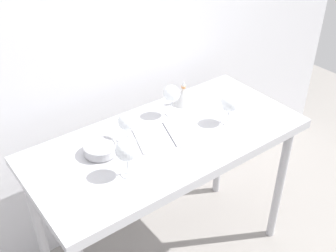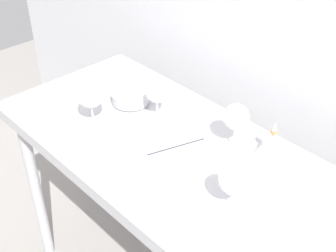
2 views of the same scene
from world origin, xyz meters
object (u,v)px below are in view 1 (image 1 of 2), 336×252
wine_glass_far_left (127,123)px  tasting_bowl (100,149)px  decanter_funnel (183,96)px  wine_glass_near_left (127,151)px  open_notebook (170,135)px  tasting_sheet_upper (220,102)px  wine_glass_near_right (229,104)px  wine_glass_far_right (172,94)px

wine_glass_far_left → tasting_bowl: size_ratio=1.00×
wine_glass_far_left → decanter_funnel: wine_glass_far_left is taller
wine_glass_near_left → open_notebook: (0.32, 0.12, -0.12)m
wine_glass_near_left → decanter_funnel: (0.57, 0.33, -0.08)m
tasting_sheet_upper → decanter_funnel: size_ratio=1.89×
wine_glass_far_left → tasting_sheet_upper: (0.62, 0.01, -0.11)m
wine_glass_near_left → decanter_funnel: bearing=29.8°
wine_glass_near_left → wine_glass_near_right: 0.64m
wine_glass_near_right → wine_glass_far_right: wine_glass_far_right is taller
wine_glass_far_left → open_notebook: wine_glass_far_left is taller
open_notebook → tasting_bowl: 0.35m
open_notebook → tasting_bowl: bearing=-175.1°
wine_glass_far_right → decanter_funnel: 0.15m
wine_glass_near_left → decanter_funnel: wine_glass_near_left is taller
wine_glass_near_left → wine_glass_far_right: bearing=31.5°
wine_glass_far_right → open_notebook: (-0.13, -0.15, -0.12)m
wine_glass_far_right → wine_glass_near_left: bearing=-148.5°
wine_glass_near_left → wine_glass_far_right: wine_glass_near_left is taller
wine_glass_far_right → open_notebook: bearing=-130.1°
wine_glass_far_left → wine_glass_near_left: (-0.13, -0.21, 0.02)m
wine_glass_near_right → tasting_bowl: 0.68m
wine_glass_far_left → tasting_sheet_upper: bearing=1.0°
wine_glass_far_left → wine_glass_far_right: wine_glass_far_right is taller
wine_glass_near_right → open_notebook: size_ratio=0.42×
wine_glass_far_right → tasting_bowl: 0.49m
wine_glass_near_right → wine_glass_far_right: (-0.19, 0.23, 0.01)m
tasting_bowl → decanter_funnel: (0.59, 0.12, 0.02)m
wine_glass_near_right → tasting_sheet_upper: size_ratio=0.60×
wine_glass_far_right → open_notebook: wine_glass_far_right is taller
open_notebook → tasting_sheet_upper: bearing=31.1°
tasting_bowl → wine_glass_near_left: bearing=-83.3°
wine_glass_near_right → wine_glass_far_right: size_ratio=0.93×
wine_glass_near_right → open_notebook: bearing=165.9°
tasting_sheet_upper → tasting_bowl: bearing=159.1°
wine_glass_far_left → wine_glass_near_right: bearing=-18.1°
wine_glass_near_right → decanter_funnel: bearing=103.4°
wine_glass_near_left → wine_glass_far_right: (0.45, 0.27, -0.00)m
tasting_sheet_upper → decanter_funnel: (-0.18, 0.11, 0.05)m
wine_glass_far_right → tasting_bowl: bearing=-171.2°
wine_glass_near_left → open_notebook: size_ratio=0.48×
wine_glass_near_left → tasting_bowl: bearing=96.7°
wine_glass_near_left → tasting_sheet_upper: bearing=16.2°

